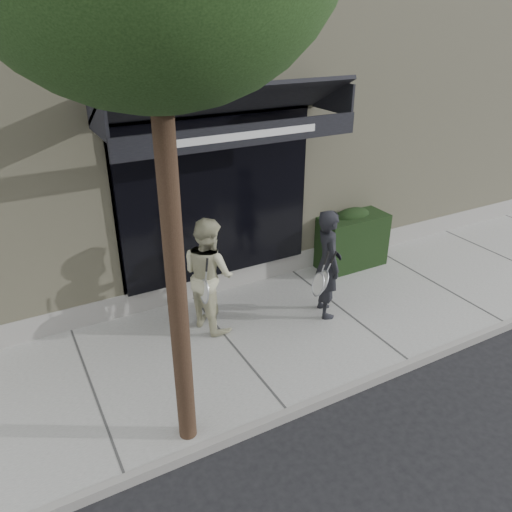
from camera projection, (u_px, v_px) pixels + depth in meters
ground at (342, 315)px, 8.19m from camera, size 80.00×80.00×0.00m
sidewalk at (342, 312)px, 8.16m from camera, size 20.00×3.00×0.12m
curb at (410, 364)px, 6.93m from camera, size 20.00×0.10×0.14m
building_facade at (212, 101)px, 10.89m from camera, size 14.30×8.04×5.64m
hedge at (351, 238)px, 9.35m from camera, size 1.30×0.70×1.14m
pedestrian_front at (328, 264)px, 7.66m from camera, size 0.83×0.88×1.76m
pedestrian_back at (208, 274)px, 7.36m from camera, size 0.85×0.99×1.76m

